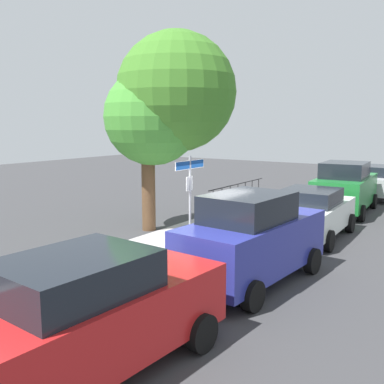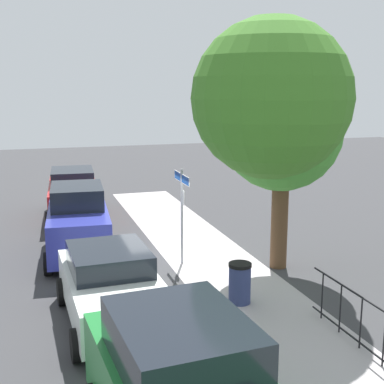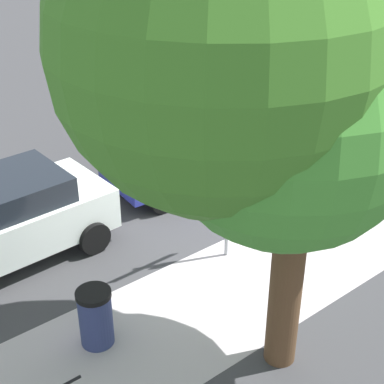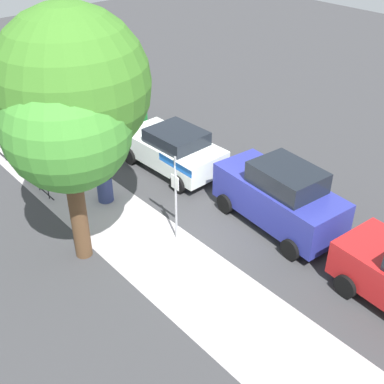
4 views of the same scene
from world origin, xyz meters
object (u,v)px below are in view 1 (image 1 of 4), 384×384
object	(u,v)px
car_silver	(375,181)
street_sign	(190,183)
car_red	(89,314)
shade_tree	(166,104)
trash_bin	(227,213)
car_green	(345,188)
car_blue	(252,239)
car_white	(311,212)

from	to	relation	value
car_silver	street_sign	bearing A→B (deg)	169.34
car_red	car_silver	size ratio (longest dim) A/B	1.02
shade_tree	trash_bin	xyz separation A→B (m)	(1.51, -1.57, -3.84)
street_sign	car_silver	bearing A→B (deg)	-11.17
car_green	shade_tree	bearing A→B (deg)	142.14
shade_tree	car_silver	bearing A→B (deg)	-22.26
shade_tree	car_red	bearing A→B (deg)	-149.99
car_blue	trash_bin	size ratio (longest dim) A/B	4.43
car_silver	car_white	bearing A→B (deg)	-179.46
car_red	trash_bin	world-z (taller)	car_red
car_blue	trash_bin	distance (m)	5.73
car_blue	car_white	world-z (taller)	car_blue
shade_tree	car_white	distance (m)	6.01
car_red	trash_bin	distance (m)	9.95
shade_tree	car_green	distance (m)	8.45
car_silver	trash_bin	xyz separation A→B (m)	(-9.73, 3.04, -0.34)
car_red	car_blue	world-z (taller)	car_blue
car_blue	car_green	distance (m)	9.61
car_blue	car_silver	size ratio (longest dim) A/B	0.98
car_white	car_silver	world-z (taller)	same
car_white	car_green	distance (m)	4.81
car_green	car_red	bearing A→B (deg)	177.16
car_red	street_sign	bearing A→B (deg)	25.70
street_sign	car_red	world-z (taller)	street_sign
car_white	trash_bin	world-z (taller)	car_white
car_green	car_blue	bearing A→B (deg)	179.11
shade_tree	car_white	bearing A→B (deg)	-70.29
car_red	car_green	world-z (taller)	car_green
street_sign	trash_bin	world-z (taller)	street_sign
car_blue	car_red	bearing A→B (deg)	-178.62
car_white	car_silver	bearing A→B (deg)	-1.86
street_sign	car_blue	size ratio (longest dim) A/B	0.64
street_sign	car_red	bearing A→B (deg)	-158.26
street_sign	car_white	world-z (taller)	street_sign
street_sign	car_white	xyz separation A→B (m)	(3.26, -2.54, -1.13)
car_white	car_silver	distance (m)	9.60
street_sign	shade_tree	bearing A→B (deg)	52.03
car_white	car_red	bearing A→B (deg)	178.03
car_green	trash_bin	xyz separation A→B (m)	(-4.94, 2.80, -0.56)
street_sign	car_blue	bearing A→B (deg)	-118.93
car_red	car_white	distance (m)	9.60
car_red	car_green	distance (m)	14.40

